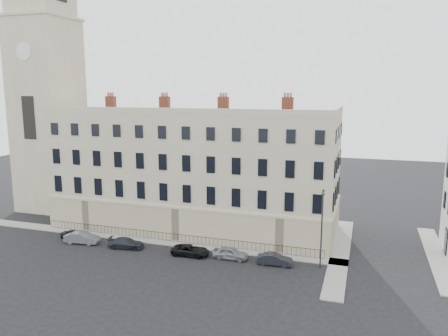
{
  "coord_description": "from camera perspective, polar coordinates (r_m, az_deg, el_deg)",
  "views": [
    {
      "loc": [
        15.08,
        -39.73,
        17.81
      ],
      "look_at": [
        -1.25,
        10.0,
        8.44
      ],
      "focal_mm": 35.0,
      "sensor_mm": 36.0,
      "label": 1
    }
  ],
  "objects": [
    {
      "name": "streetlamp",
      "position": [
        44.83,
        12.65,
        -7.34
      ],
      "size": [
        0.37,
        1.77,
        8.17
      ],
      "rotation": [
        0.0,
        0.0,
        -0.12
      ],
      "color": "#323137",
      "rests_on": "ground"
    },
    {
      "name": "car_e",
      "position": [
        47.47,
        0.84,
        -11.05
      ],
      "size": [
        3.85,
        1.62,
        1.3
      ],
      "primitive_type": "imported",
      "rotation": [
        0.0,
        0.0,
        1.59
      ],
      "color": "gray",
      "rests_on": "ground"
    },
    {
      "name": "ground",
      "position": [
        46.08,
        -2.46,
        -12.6
      ],
      "size": [
        160.0,
        160.0,
        0.0
      ],
      "primitive_type": "plane",
      "color": "black",
      "rests_on": "ground"
    },
    {
      "name": "pavement_terrace",
      "position": [
        54.27,
        -10.61,
        -9.13
      ],
      "size": [
        48.0,
        2.0,
        0.12
      ],
      "primitive_type": "cube",
      "color": "gray",
      "rests_on": "ground"
    },
    {
      "name": "terrace",
      "position": [
        56.77,
        -3.9,
        -0.35
      ],
      "size": [
        36.22,
        12.22,
        17.0
      ],
      "color": "#BBAB8B",
      "rests_on": "ground"
    },
    {
      "name": "car_b",
      "position": [
        54.63,
        -18.04,
        -8.64
      ],
      "size": [
        4.28,
        1.96,
        1.36
      ],
      "primitive_type": "imported",
      "rotation": [
        0.0,
        0.0,
        1.7
      ],
      "color": "slate",
      "rests_on": "ground"
    },
    {
      "name": "car_f",
      "position": [
        46.25,
        6.65,
        -11.77
      ],
      "size": [
        3.72,
        1.44,
        1.21
      ],
      "primitive_type": "imported",
      "rotation": [
        0.0,
        0.0,
        1.61
      ],
      "color": "black",
      "rests_on": "ground"
    },
    {
      "name": "car_a",
      "position": [
        56.11,
        -18.87,
        -8.28
      ],
      "size": [
        3.55,
        1.47,
        1.2
      ],
      "primitive_type": "imported",
      "rotation": [
        0.0,
        0.0,
        1.58
      ],
      "color": "black",
      "rests_on": "ground"
    },
    {
      "name": "pavement_east_return",
      "position": [
        50.97,
        14.94,
        -10.59
      ],
      "size": [
        2.0,
        24.0,
        0.12
      ],
      "primitive_type": "cube",
      "color": "gray",
      "rests_on": "ground"
    },
    {
      "name": "car_d",
      "position": [
        48.56,
        -4.4,
        -10.67
      ],
      "size": [
        4.27,
        2.12,
        1.16
      ],
      "primitive_type": "imported",
      "rotation": [
        0.0,
        0.0,
        1.62
      ],
      "color": "black",
      "rests_on": "ground"
    },
    {
      "name": "car_c",
      "position": [
        51.76,
        -12.66,
        -9.54
      ],
      "size": [
        4.32,
        2.26,
        1.2
      ],
      "primitive_type": "imported",
      "rotation": [
        0.0,
        0.0,
        1.72
      ],
      "color": "#22282E",
      "rests_on": "ground"
    },
    {
      "name": "pavement_adjacent",
      "position": [
        53.39,
        26.02,
        -10.34
      ],
      "size": [
        2.0,
        20.0,
        0.12
      ],
      "primitive_type": "cube",
      "color": "gray",
      "rests_on": "ground"
    },
    {
      "name": "church_tower",
      "position": [
        70.14,
        -22.17,
        10.1
      ],
      "size": [
        8.0,
        8.13,
        44.0
      ],
      "color": "#BBAB8B",
      "rests_on": "ground"
    },
    {
      "name": "railings",
      "position": [
        52.72,
        -6.56,
        -9.03
      ],
      "size": [
        35.0,
        0.04,
        0.96
      ],
      "color": "black",
      "rests_on": "ground"
    }
  ]
}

